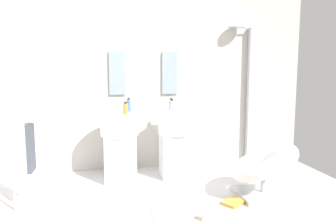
{
  "coord_description": "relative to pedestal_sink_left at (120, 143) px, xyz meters",
  "views": [
    {
      "loc": [
        -0.52,
        -2.93,
        1.41
      ],
      "look_at": [
        0.15,
        0.55,
        0.95
      ],
      "focal_mm": 34.15,
      "sensor_mm": 36.0,
      "label": 1
    }
  ],
  "objects": [
    {
      "name": "soap_bottle_grey",
      "position": [
        0.7,
        0.12,
        0.48
      ],
      "size": [
        0.06,
        0.06,
        0.17
      ],
      "color": "#99999E",
      "rests_on": "pedestal_sink_right"
    },
    {
      "name": "magazine_ochre",
      "position": [
        1.15,
        -1.03,
        -0.45
      ],
      "size": [
        0.3,
        0.28,
        0.03
      ],
      "primitive_type": "cube",
      "rotation": [
        0.0,
        0.0,
        0.6
      ],
      "color": "gold",
      "rests_on": "area_rug"
    },
    {
      "name": "soap_bottle_blue",
      "position": [
        0.13,
        0.09,
        0.48
      ],
      "size": [
        0.05,
        0.05,
        0.18
      ],
      "color": "#4C72B7",
      "rests_on": "pedestal_sink_left"
    },
    {
      "name": "vanity_mirror_left",
      "position": [
        0.0,
        0.44,
        0.9
      ],
      "size": [
        0.22,
        0.03,
        0.6
      ],
      "primitive_type": "cube",
      "color": "#8C9EA8"
    },
    {
      "name": "pedestal_sink_right",
      "position": [
        0.74,
        0.0,
        0.0
      ],
      "size": [
        0.48,
        0.48,
        0.98
      ],
      "color": "white",
      "rests_on": "ground_plane"
    },
    {
      "name": "lounge_chair",
      "position": [
        1.54,
        -0.9,
        -0.13
      ],
      "size": [
        1.05,
        1.05,
        0.65
      ],
      "color": "#B7BABF",
      "rests_on": "ground_plane"
    },
    {
      "name": "pedestal_sink_left",
      "position": [
        0.0,
        0.0,
        0.0
      ],
      "size": [
        0.48,
        0.48,
        0.98
      ],
      "color": "white",
      "rests_on": "ground_plane"
    },
    {
      "name": "soap_bottle_amber",
      "position": [
        0.07,
        -0.16,
        0.47
      ],
      "size": [
        0.06,
        0.06,
        0.15
      ],
      "color": "#C68C38",
      "rests_on": "pedestal_sink_left"
    },
    {
      "name": "shower_column",
      "position": [
        1.98,
        0.39,
        0.6
      ],
      "size": [
        0.49,
        0.24,
        2.05
      ],
      "color": "#B7BABF",
      "rests_on": "ground_plane"
    },
    {
      "name": "area_rug",
      "position": [
        0.86,
        -1.24,
        -0.47
      ],
      "size": [
        1.19,
        0.88,
        0.01
      ],
      "primitive_type": "cube",
      "color": "beige",
      "rests_on": "ground_plane"
    },
    {
      "name": "vanity_mirror_right",
      "position": [
        0.74,
        0.44,
        0.9
      ],
      "size": [
        0.22,
        0.03,
        0.6
      ],
      "primitive_type": "cube",
      "color": "#8C9EA8"
    },
    {
      "name": "rear_partition",
      "position": [
        0.37,
        0.51,
        0.82
      ],
      "size": [
        4.8,
        0.1,
        2.6
      ],
      "primitive_type": "cube",
      "color": "beige",
      "rests_on": "ground_plane"
    },
    {
      "name": "towel_rack",
      "position": [
        -0.94,
        -0.74,
        0.15
      ],
      "size": [
        0.37,
        0.22,
        0.95
      ],
      "color": "#B7BABF",
      "rests_on": "ground_plane"
    },
    {
      "name": "ground_plane",
      "position": [
        0.37,
        -1.14,
        -0.5
      ],
      "size": [
        4.8,
        3.6,
        0.04
      ],
      "primitive_type": "cube",
      "color": "silver"
    },
    {
      "name": "coffee_mug",
      "position": [
        0.73,
        -1.35,
        -0.43
      ],
      "size": [
        0.08,
        0.08,
        0.08
      ],
      "primitive_type": "cylinder",
      "color": "white",
      "rests_on": "area_rug"
    },
    {
      "name": "soap_bottle_clear",
      "position": [
        0.67,
        -0.11,
        0.48
      ],
      "size": [
        0.04,
        0.04,
        0.17
      ],
      "color": "silver",
      "rests_on": "pedestal_sink_right"
    }
  ]
}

